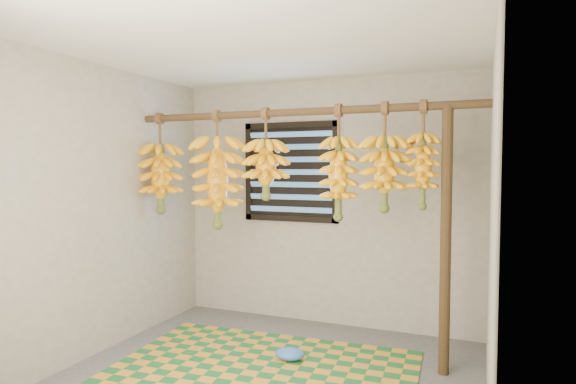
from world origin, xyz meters
The scene contains 15 objects.
ceiling centered at (0.00, 0.00, 2.40)m, with size 3.00×3.00×0.01m, color silver.
wall_back centered at (0.00, 1.50, 1.20)m, with size 3.00×0.01×2.40m, color gray.
wall_left centered at (-1.50, 0.00, 1.20)m, with size 0.01×3.00×2.40m, color gray.
wall_right centered at (1.50, 0.00, 1.20)m, with size 0.01×3.00×2.40m, color gray.
window centered at (-0.35, 1.48, 1.50)m, with size 1.00×0.04×1.00m.
hanging_pole centered at (0.00, 0.70, 2.00)m, with size 0.06×0.06×3.00m, color #49331C.
support_post centered at (1.20, 0.70, 1.00)m, with size 0.08×0.08×2.00m, color #49331C.
woven_mat centered at (-0.07, 0.09, 0.01)m, with size 2.27×1.82×0.01m, color #1C602A.
plastic_bag centered at (0.04, 0.48, 0.06)m, with size 0.24×0.17×0.10m, color #3267BA.
banana_bunch_a centered at (-1.35, 0.70, 1.45)m, with size 0.38×0.38×0.92m.
banana_bunch_b centered at (-0.74, 0.70, 1.42)m, with size 0.44×0.44×1.03m.
banana_bunch_c centered at (-0.26, 0.70, 1.53)m, with size 0.37×0.37×0.77m.
banana_bunch_d centered at (0.37, 0.70, 1.46)m, with size 0.29×0.29×0.92m.
banana_bunch_e centered at (0.74, 0.70, 1.50)m, with size 0.37×0.37×0.84m.
banana_bunch_f centered at (1.03, 0.70, 1.53)m, with size 0.24×0.24×0.81m.
Camera 1 is at (1.45, -3.01, 1.55)m, focal length 30.00 mm.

